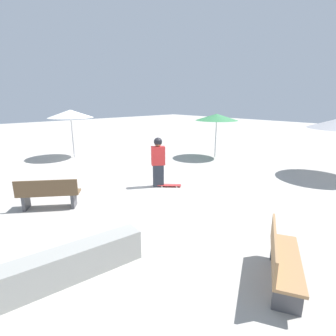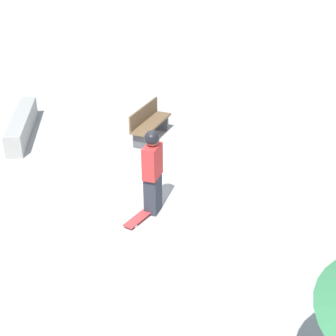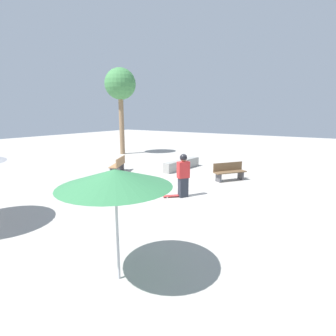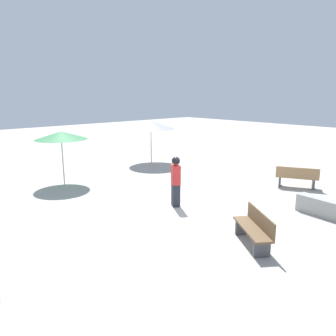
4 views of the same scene
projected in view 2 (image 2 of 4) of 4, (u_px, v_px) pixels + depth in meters
The scene contains 5 objects.
ground_plane at pixel (118, 189), 9.71m from camera, with size 60.00×60.00×0.00m, color #ADA8A0.
skater_main at pixel (152, 170), 8.56m from camera, with size 0.45×0.51×1.67m.
skateboard at pixel (140, 217), 8.69m from camera, with size 0.71×0.70×0.07m.
concrete_ledge at pixel (22, 125), 12.10m from camera, with size 0.70×2.92×0.54m.
bench_near at pixel (149, 123), 11.82m from camera, with size 1.29×1.56×0.85m.
Camera 2 is at (-0.87, -8.43, 4.89)m, focal length 50.00 mm.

